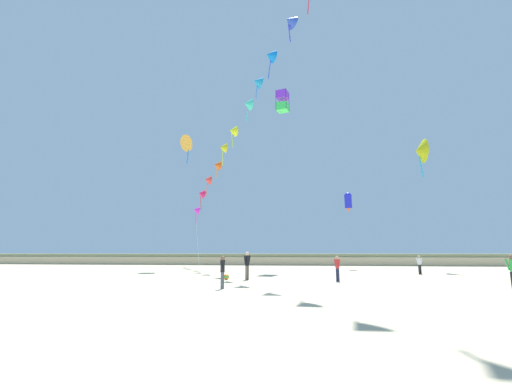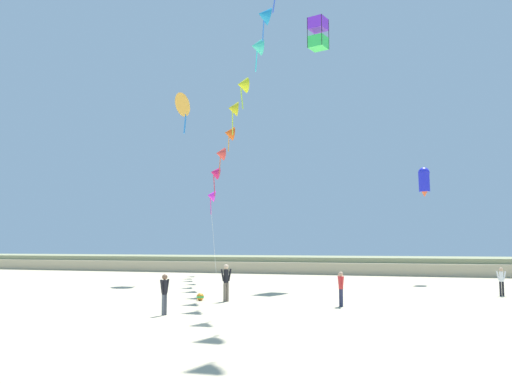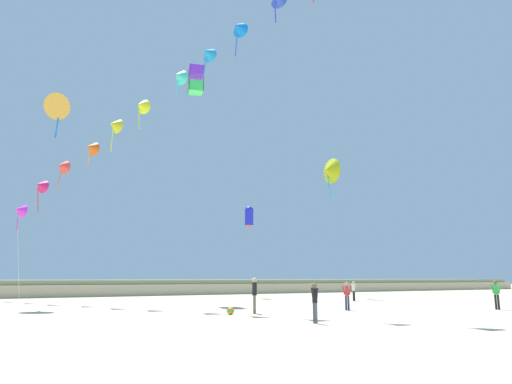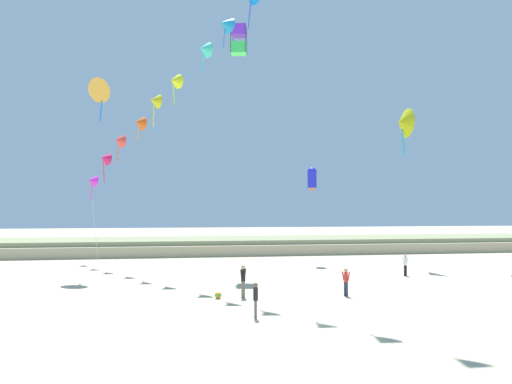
{
  "view_description": "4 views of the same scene",
  "coord_description": "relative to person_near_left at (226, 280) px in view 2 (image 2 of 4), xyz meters",
  "views": [
    {
      "loc": [
        3.4,
        -13.7,
        1.7
      ],
      "look_at": [
        0.36,
        9.08,
        5.78
      ],
      "focal_mm": 24.0,
      "sensor_mm": 36.0,
      "label": 1
    },
    {
      "loc": [
        9.71,
        -16.02,
        2.64
      ],
      "look_at": [
        1.42,
        8.21,
        5.19
      ],
      "focal_mm": 38.0,
      "sensor_mm": 36.0,
      "label": 2
    },
    {
      "loc": [
        -11.29,
        -12.22,
        1.74
      ],
      "look_at": [
        0.65,
        9.42,
        6.41
      ],
      "focal_mm": 32.0,
      "sensor_mm": 36.0,
      "label": 3
    },
    {
      "loc": [
        -4.54,
        -20.3,
        4.7
      ],
      "look_at": [
        0.73,
        8.97,
        5.65
      ],
      "focal_mm": 38.0,
      "sensor_mm": 36.0,
      "label": 4
    }
  ],
  "objects": [
    {
      "name": "ground_plane",
      "position": [
        0.09,
        -8.22,
        -1.01
      ],
      "size": [
        240.0,
        240.0,
        0.0
      ],
      "primitive_type": "plane",
      "color": "#C1B28E"
    },
    {
      "name": "dune_ridge",
      "position": [
        0.09,
        30.89,
        -0.25
      ],
      "size": [
        120.0,
        12.3,
        1.54
      ],
      "color": "tan",
      "rests_on": "ground"
    },
    {
      "name": "person_near_left",
      "position": [
        0.0,
        0.0,
        0.0
      ],
      "size": [
        0.42,
        0.55,
        1.76
      ],
      "color": "#726656",
      "rests_on": "ground"
    },
    {
      "name": "person_near_right",
      "position": [
        12.73,
        7.33,
        -0.15
      ],
      "size": [
        0.52,
        0.21,
        1.49
      ],
      "color": "black",
      "rests_on": "ground"
    },
    {
      "name": "person_far_left",
      "position": [
        -0.32,
        -5.51,
        -0.12
      ],
      "size": [
        0.21,
        0.55,
        1.55
      ],
      "color": "#474C56",
      "rests_on": "ground"
    },
    {
      "name": "person_far_right",
      "position": [
        5.57,
        -0.41,
        -0.14
      ],
      "size": [
        0.38,
        0.46,
        1.51
      ],
      "color": "#282D4C",
      "rests_on": "ground"
    },
    {
      "name": "kite_banner_string",
      "position": [
        -1.61,
        8.73,
        14.51
      ],
      "size": [
        19.0,
        27.57,
        24.08
      ],
      "color": "#EE2EE5"
    },
    {
      "name": "large_kite_low_lead",
      "position": [
        -8.68,
        12.87,
        12.59
      ],
      "size": [
        2.27,
        2.05,
        3.36
      ],
      "color": "gold"
    },
    {
      "name": "large_kite_high_solo",
      "position": [
        8.73,
        17.0,
        6.37
      ],
      "size": [
        1.08,
        1.1,
        2.18
      ],
      "color": "#2127DE"
    },
    {
      "name": "large_kite_outer_drift",
      "position": [
        1.72,
        13.44,
        17.1
      ],
      "size": [
        1.45,
        1.45,
        2.29
      ],
      "color": "#36DD5C"
    },
    {
      "name": "beach_ball",
      "position": [
        -1.34,
        -0.02,
        -0.83
      ],
      "size": [
        0.36,
        0.36,
        0.36
      ],
      "color": "orange",
      "rests_on": "ground"
    }
  ]
}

